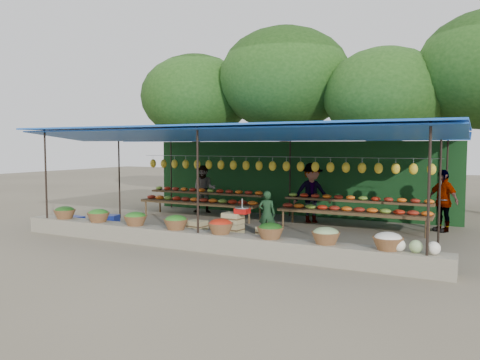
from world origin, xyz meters
The scene contains 16 objects.
ground centered at (0.00, 0.00, 0.00)m, with size 60.00×60.00×0.00m, color #625948.
stone_curb centered at (0.00, -2.75, 0.20)m, with size 10.60×0.55×0.40m, color gray.
stall_canopy centered at (0.00, 0.08, 2.67)m, with size 10.80×6.60×2.82m.
produce_baskets centered at (-0.10, -2.75, 0.56)m, with size 8.98×0.58×0.34m.
netting_backdrop centered at (0.00, 3.15, 1.25)m, with size 10.60×0.06×2.50m, color #17421C.
tree_row centered at (0.50, 6.09, 4.70)m, with size 16.51×5.50×7.12m.
fruit_table_left centered at (-2.49, 1.35, 0.61)m, with size 4.21×0.95×0.93m.
fruit_table_right centered at (2.51, 1.35, 0.61)m, with size 4.21×0.95×0.93m.
crate_counter centered at (0.40, -2.04, 0.31)m, with size 2.38×0.39×0.77m.
weighing_scale centered at (0.68, -2.04, 0.85)m, with size 0.33×0.33×0.35m.
vendor_seated centered at (0.76, -0.78, 0.60)m, with size 0.44×0.29×1.20m, color #1B3C1F.
customer_left centered at (-2.94, 2.25, 0.83)m, with size 0.81×0.63×1.66m, color slate.
customer_mid centered at (1.07, 1.96, 0.91)m, with size 1.18×0.68×1.83m, color slate.
customer_right centered at (4.75, 2.13, 0.85)m, with size 1.00×0.42×1.71m, color slate.
blue_crate_front centered at (-4.91, -1.80, 0.15)m, with size 0.49×0.35×0.29m, color navy.
blue_crate_back centered at (-4.01, -1.42, 0.17)m, with size 0.57×0.41×0.34m, color navy.
Camera 1 is at (5.52, -11.75, 2.36)m, focal length 35.00 mm.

